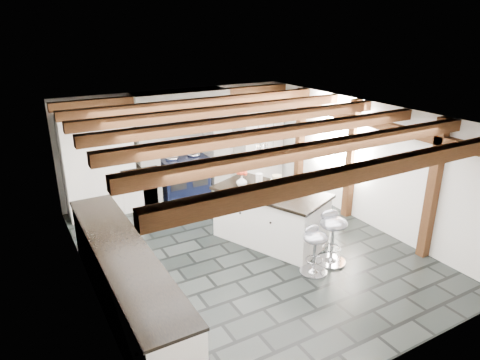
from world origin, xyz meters
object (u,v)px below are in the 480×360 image
range_cooker (184,177)px  kitchen_island (270,215)px  bar_stool_near (333,231)px  bar_stool_far (315,245)px

range_cooker → kitchen_island: bearing=-78.8°
range_cooker → bar_stool_near: bearing=-75.6°
bar_stool_far → range_cooker: bearing=97.0°
kitchen_island → range_cooker: bearing=78.1°
range_cooker → kitchen_island: (0.52, -2.60, 0.02)m
range_cooker → bar_stool_far: size_ratio=1.30×
bar_stool_far → kitchen_island: bearing=89.4°
kitchen_island → bar_stool_far: bearing=-112.8°
kitchen_island → bar_stool_near: (0.43, -1.10, 0.07)m
range_cooker → bar_stool_near: (0.95, -3.70, 0.08)m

